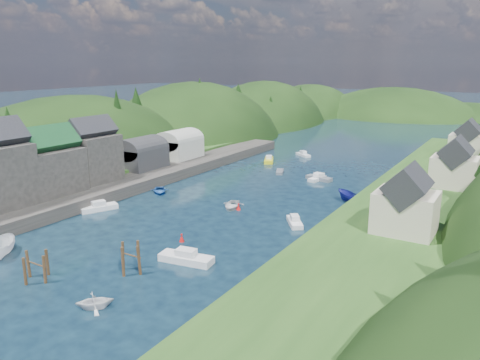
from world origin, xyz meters
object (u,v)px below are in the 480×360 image
Objects in this scene: channel_buoy_far at (238,207)px; channel_buoy_near at (182,238)px; piling_cluster_far at (131,260)px; piling_cluster_near at (36,269)px.

channel_buoy_near is at bearing -87.23° from channel_buoy_far.
channel_buoy_near is 1.00× the size of channel_buoy_far.
piling_cluster_far reaches higher than channel_buoy_near.
piling_cluster_near is 9.77m from piling_cluster_far.
channel_buoy_far is (-0.73, 15.09, 0.00)m from channel_buoy_near.
piling_cluster_far is 25.06m from channel_buoy_far.
piling_cluster_near is 0.93× the size of piling_cluster_far.
piling_cluster_far is 3.55× the size of channel_buoy_near.
piling_cluster_near reaches higher than channel_buoy_near.
piling_cluster_far reaches higher than piling_cluster_near.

